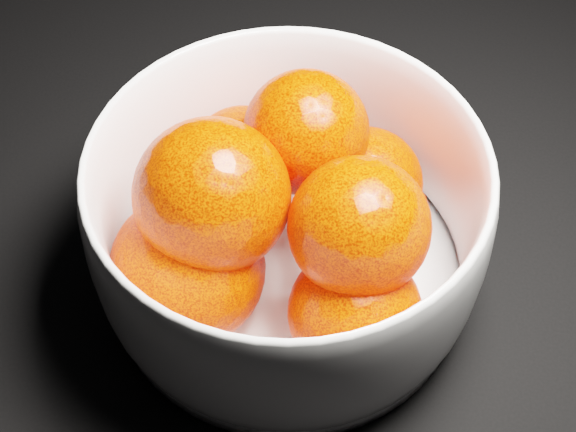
# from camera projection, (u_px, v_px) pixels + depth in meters

# --- Properties ---
(bowl) EXTENTS (0.24, 0.24, 0.12)m
(bowl) POSITION_uv_depth(u_px,v_px,m) (288.00, 222.00, 0.49)
(bowl) COLOR white
(bowl) RESTS_ON ground
(orange_pile) EXTENTS (0.18, 0.18, 0.14)m
(orange_pile) POSITION_uv_depth(u_px,v_px,m) (275.00, 216.00, 0.47)
(orange_pile) COLOR #FF2A03
(orange_pile) RESTS_ON bowl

